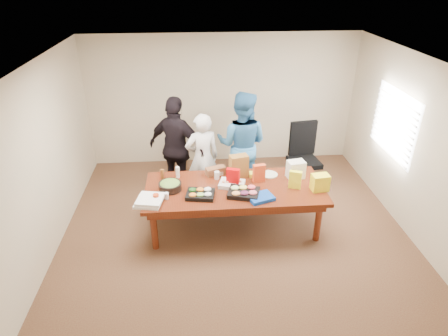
{
  "coord_description": "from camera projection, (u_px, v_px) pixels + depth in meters",
  "views": [
    {
      "loc": [
        -0.58,
        -5.15,
        3.84
      ],
      "look_at": [
        -0.16,
        0.1,
        1.05
      ],
      "focal_mm": 30.83,
      "sensor_mm": 36.0,
      "label": 1
    }
  ],
  "objects": [
    {
      "name": "dip_bowl_b",
      "position": [
        220.0,
        172.0,
        6.41
      ],
      "size": [
        0.2,
        0.2,
        0.06
      ],
      "primitive_type": "cylinder",
      "rotation": [
        0.0,
        0.0,
        0.34
      ],
      "color": "beige",
      "rests_on": "conference_table"
    },
    {
      "name": "wall_left",
      "position": [
        46.0,
        159.0,
        5.55
      ],
      "size": [
        0.04,
        5.0,
        2.7
      ],
      "primitive_type": "cube",
      "color": "beige",
      "rests_on": "floor"
    },
    {
      "name": "sheet_cake",
      "position": [
        232.0,
        184.0,
        6.04
      ],
      "size": [
        0.45,
        0.39,
        0.07
      ],
      "primitive_type": "cube",
      "rotation": [
        0.0,
        0.0,
        -0.3
      ],
      "color": "white",
      "rests_on": "conference_table"
    },
    {
      "name": "veggie_tray",
      "position": [
        200.0,
        194.0,
        5.78
      ],
      "size": [
        0.46,
        0.39,
        0.06
      ],
      "primitive_type": "cube",
      "rotation": [
        0.0,
        0.0,
        -0.16
      ],
      "color": "black",
      "rests_on": "conference_table"
    },
    {
      "name": "grocery_bag_white",
      "position": [
        296.0,
        169.0,
        6.24
      ],
      "size": [
        0.3,
        0.24,
        0.29
      ],
      "primitive_type": "cube",
      "rotation": [
        0.0,
        0.0,
        0.18
      ],
      "color": "white",
      "rests_on": "conference_table"
    },
    {
      "name": "wall_front",
      "position": [
        264.0,
        270.0,
        3.54
      ],
      "size": [
        5.5,
        0.04,
        2.7
      ],
      "primitive_type": "cube",
      "color": "beige",
      "rests_on": "floor"
    },
    {
      "name": "clear_cup_b",
      "position": [
        165.0,
        183.0,
        6.03
      ],
      "size": [
        0.1,
        0.1,
        0.11
      ],
      "primitive_type": "cylinder",
      "rotation": [
        0.0,
        0.0,
        -0.33
      ],
      "color": "white",
      "rests_on": "conference_table"
    },
    {
      "name": "chip_bag_blue",
      "position": [
        261.0,
        197.0,
        5.71
      ],
      "size": [
        0.43,
        0.38,
        0.05
      ],
      "primitive_type": "cube",
      "rotation": [
        0.0,
        0.0,
        0.33
      ],
      "color": "#0F3FA7",
      "rests_on": "conference_table"
    },
    {
      "name": "salad_bowl",
      "position": [
        170.0,
        186.0,
        5.94
      ],
      "size": [
        0.44,
        0.44,
        0.12
      ],
      "primitive_type": "cylinder",
      "rotation": [
        0.0,
        0.0,
        0.28
      ],
      "color": "black",
      "rests_on": "conference_table"
    },
    {
      "name": "fruit_tray",
      "position": [
        244.0,
        193.0,
        5.81
      ],
      "size": [
        0.54,
        0.47,
        0.07
      ],
      "primitive_type": "cube",
      "rotation": [
        0.0,
        0.0,
        -0.28
      ],
      "color": "black",
      "rests_on": "conference_table"
    },
    {
      "name": "dressing_bottle",
      "position": [
        162.0,
        174.0,
        6.21
      ],
      "size": [
        0.06,
        0.06,
        0.18
      ],
      "primitive_type": "cylinder",
      "rotation": [
        0.0,
        0.0,
        -0.09
      ],
      "color": "brown",
      "rests_on": "conference_table"
    },
    {
      "name": "office_chair",
      "position": [
        304.0,
        160.0,
        7.18
      ],
      "size": [
        0.7,
        0.7,
        1.23
      ],
      "primitive_type": "cube",
      "rotation": [
        0.0,
        0.0,
        0.14
      ],
      "color": "black",
      "rests_on": "floor"
    },
    {
      "name": "chip_bag_red",
      "position": [
        233.0,
        178.0,
        6.0
      ],
      "size": [
        0.22,
        0.15,
        0.3
      ],
      "primitive_type": "cube",
      "rotation": [
        0.0,
        0.0,
        -0.34
      ],
      "color": "#C60507",
      "rests_on": "conference_table"
    },
    {
      "name": "pizza_box_lower",
      "position": [
        149.0,
        202.0,
        5.61
      ],
      "size": [
        0.43,
        0.43,
        0.04
      ],
      "primitive_type": "cube",
      "rotation": [
        0.0,
        0.0,
        -0.17
      ],
      "color": "white",
      "rests_on": "conference_table"
    },
    {
      "name": "floor",
      "position": [
        234.0,
        227.0,
        6.38
      ],
      "size": [
        5.5,
        5.0,
        0.02
      ],
      "primitive_type": "cube",
      "color": "#47301E",
      "rests_on": "ground"
    },
    {
      "name": "mustard_bottle",
      "position": [
        232.0,
        168.0,
        6.4
      ],
      "size": [
        0.08,
        0.08,
        0.18
      ],
      "primitive_type": "cylinder",
      "rotation": [
        0.0,
        0.0,
        -0.32
      ],
      "color": "yellow",
      "rests_on": "conference_table"
    },
    {
      "name": "person_right",
      "position": [
        242.0,
        144.0,
        6.92
      ],
      "size": [
        1.14,
        1.01,
        1.95
      ],
      "primitive_type": "imported",
      "rotation": [
        0.0,
        0.0,
        2.8
      ],
      "color": "teal",
      "rests_on": "floor"
    },
    {
      "name": "grocery_bag_yellow",
      "position": [
        320.0,
        182.0,
        5.9
      ],
      "size": [
        0.28,
        0.21,
        0.26
      ],
      "primitive_type": "cube",
      "rotation": [
        0.0,
        0.0,
        0.11
      ],
      "color": "yellow",
      "rests_on": "conference_table"
    },
    {
      "name": "wall_back",
      "position": [
        222.0,
        101.0,
        7.94
      ],
      "size": [
        5.5,
        0.04,
        2.7
      ],
      "primitive_type": "cube",
      "color": "beige",
      "rests_on": "floor"
    },
    {
      "name": "chip_bag_orange",
      "position": [
        259.0,
        173.0,
        6.12
      ],
      "size": [
        0.2,
        0.11,
        0.3
      ],
      "primitive_type": "cube",
      "rotation": [
        0.0,
        0.0,
        0.15
      ],
      "color": "#CF431D",
      "rests_on": "conference_table"
    },
    {
      "name": "clear_cup_a",
      "position": [
        166.0,
        196.0,
        5.71
      ],
      "size": [
        0.09,
        0.09,
        0.1
      ],
      "primitive_type": "cylinder",
      "rotation": [
        0.0,
        0.0,
        -0.35
      ],
      "color": "silver",
      "rests_on": "conference_table"
    },
    {
      "name": "chip_bag_yellow",
      "position": [
        295.0,
        180.0,
        5.95
      ],
      "size": [
        0.21,
        0.14,
        0.29
      ],
      "primitive_type": "cube",
      "rotation": [
        0.0,
        0.0,
        -0.35
      ],
      "color": "#F4F523",
      "rests_on": "conference_table"
    },
    {
      "name": "person_center",
      "position": [
        202.0,
        158.0,
        6.75
      ],
      "size": [
        0.68,
        0.52,
        1.65
      ],
      "primitive_type": "imported",
      "rotation": [
        0.0,
        0.0,
        3.37
      ],
      "color": "silver",
      "rests_on": "floor"
    },
    {
      "name": "wall_right",
      "position": [
        412.0,
        147.0,
        5.94
      ],
      "size": [
        0.04,
        5.0,
        2.7
      ],
      "primitive_type": "cube",
      "color": "beige",
      "rests_on": "floor"
    },
    {
      "name": "bread_loaf",
      "position": [
        216.0,
        171.0,
        6.36
      ],
      "size": [
        0.35,
        0.24,
        0.13
      ],
      "primitive_type": "cube",
      "rotation": [
        0.0,
        0.0,
        0.32
      ],
      "color": "brown",
      "rests_on": "conference_table"
    },
    {
      "name": "ranch_bottle",
      "position": [
        178.0,
        172.0,
        6.26
      ],
      "size": [
        0.07,
        0.07,
        0.19
      ],
      "primitive_type": "cylinder",
      "rotation": [
        0.0,
        0.0,
        -0.07
      ],
      "color": "white",
      "rests_on": "conference_table"
    },
    {
      "name": "mayo_jar",
      "position": [
        217.0,
        175.0,
        6.24
      ],
      "size": [
        0.1,
        0.1,
        0.13
      ],
      "primitive_type": "cylinder",
      "rotation": [
        0.0,
        0.0,
        0.32
      ],
      "color": "white",
      "rests_on": "conference_table"
    },
    {
      "name": "plate_a",
      "position": [
        269.0,
        174.0,
        6.38
      ],
      "size": [
        0.33,
        0.33,
        0.02
      ],
      "primitive_type": "cylinder",
      "rotation": [
        0.0,
        0.0,
        -0.23
      ],
      "color": "beige",
      "rests_on": "conference_table"
    },
    {
      "name": "person_left",
      "position": [
        177.0,
        148.0,
        6.83
      ],
      "size": [
        1.19,
        0.94,
        1.89
      ],
      "primitive_type": "imported",
      "rotation": [
        0.0,
        0.0,
        2.64
      ],
      "color": "black",
      "rests_on": "floor"
    },
    {
      "name": "plate_b",
      "position": [
        258.0,
        175.0,
        6.37
      ],
      "size": [
        0.28,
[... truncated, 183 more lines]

